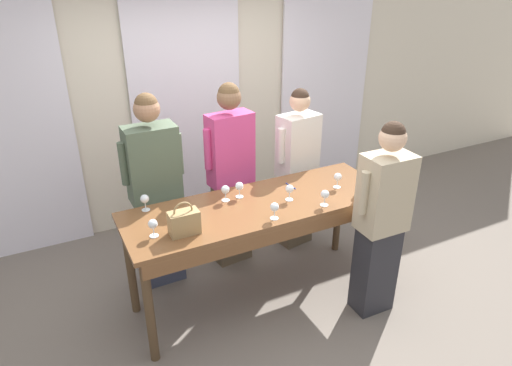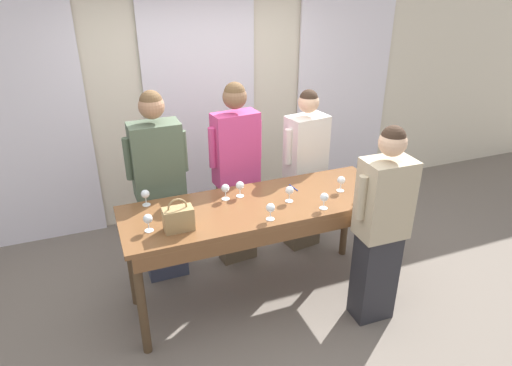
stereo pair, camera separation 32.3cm
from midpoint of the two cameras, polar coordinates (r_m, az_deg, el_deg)
name	(u,v)px [view 2 (the right image)]	position (r m, az deg, el deg)	size (l,w,h in m)	color
ground_plane	(259,295)	(4.31, 2.59, -13.84)	(18.00, 18.00, 0.00)	#70665B
wall_back	(200,97)	(5.20, -5.27, 10.68)	(12.00, 0.06, 2.80)	beige
curtain_panel_left	(22,122)	(4.98, -25.59, 6.92)	(1.24, 0.03, 2.69)	white
curtain_panel_center	(201,103)	(5.15, -5.04, 9.91)	(1.24, 0.03, 2.69)	white
curtain_panel_right	(343,88)	(5.91, 12.42, 11.47)	(1.24, 0.03, 2.69)	white
tasting_bar	(261,217)	(3.80, 3.02, -4.33)	(2.27, 0.76, 0.96)	brown
wine_bottle	(370,180)	(4.03, 16.31, 0.29)	(0.08, 0.08, 0.33)	black
handbag	(178,218)	(3.38, -6.99, -4.48)	(0.22, 0.12, 0.26)	#997A4C
wine_glass_front_left	(148,219)	(3.40, -10.74, -4.57)	(0.07, 0.07, 0.14)	white
wine_glass_front_mid	(370,189)	(3.94, 16.41, -0.76)	(0.07, 0.07, 0.14)	white
wine_glass_front_right	(270,208)	(3.50, 4.47, -3.24)	(0.07, 0.07, 0.14)	white
wine_glass_center_left	(341,181)	(4.02, 12.88, 0.22)	(0.07, 0.07, 0.14)	white
wine_glass_center_mid	(289,191)	(3.77, 6.66, -1.04)	(0.07, 0.07, 0.14)	white
wine_glass_center_right	(145,195)	(3.76, -11.31, -1.49)	(0.07, 0.07, 0.14)	white
wine_glass_back_left	(324,198)	(3.71, 11.01, -1.88)	(0.07, 0.07, 0.14)	white
wine_glass_back_mid	(225,189)	(3.78, -1.42, -0.79)	(0.07, 0.07, 0.14)	white
wine_glass_back_right	(240,186)	(3.83, 0.39, -0.43)	(0.07, 0.07, 0.14)	white
pen	(293,187)	(4.04, 6.99, -0.61)	(0.02, 0.14, 0.01)	#193399
guest_olive_jacket	(160,188)	(4.13, -9.77, -0.65)	(0.55, 0.26, 1.82)	#383D51
guest_pink_top	(236,173)	(4.30, -0.34, 1.23)	(0.53, 0.25, 1.82)	brown
guest_cream_sweater	(305,170)	(4.63, 8.16, 1.55)	(0.51, 0.30, 1.69)	brown
host_pouring	(381,227)	(3.77, 17.77, -5.29)	(0.49, 0.28, 1.71)	#28282D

